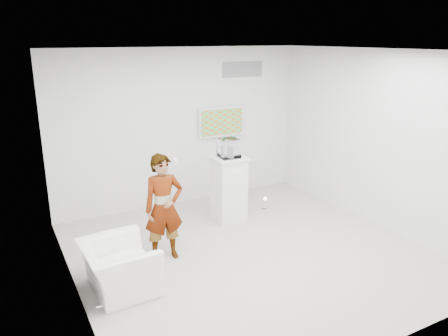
# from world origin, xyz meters

# --- Properties ---
(room) EXTENTS (5.01, 5.01, 3.00)m
(room) POSITION_xyz_m (0.00, 0.00, 1.50)
(room) COLOR #B9B2A9
(room) RESTS_ON ground
(tv) EXTENTS (1.00, 0.08, 0.60)m
(tv) POSITION_xyz_m (0.85, 2.45, 1.55)
(tv) COLOR silver
(tv) RESTS_ON room
(logo_decal) EXTENTS (0.90, 0.02, 0.30)m
(logo_decal) POSITION_xyz_m (1.35, 2.49, 2.55)
(logo_decal) COLOR slate
(logo_decal) RESTS_ON room
(person) EXTENTS (0.60, 0.42, 1.60)m
(person) POSITION_xyz_m (-1.16, 0.46, 0.80)
(person) COLOR white
(person) RESTS_ON room
(armchair) EXTENTS (0.91, 1.03, 0.65)m
(armchair) POSITION_xyz_m (-1.99, -0.07, 0.32)
(armchair) COLOR white
(armchair) RESTS_ON room
(pedestal) EXTENTS (0.58, 0.58, 1.16)m
(pedestal) POSITION_xyz_m (0.37, 1.28, 0.58)
(pedestal) COLOR silver
(pedestal) RESTS_ON room
(floor_uplight) EXTENTS (0.21, 0.21, 0.26)m
(floor_uplight) POSITION_xyz_m (1.17, 1.29, 0.13)
(floor_uplight) COLOR white
(floor_uplight) RESTS_ON room
(vitrine) EXTENTS (0.34, 0.34, 0.33)m
(vitrine) POSITION_xyz_m (0.37, 1.28, 1.32)
(vitrine) COLOR silver
(vitrine) RESTS_ON pedestal
(console) EXTENTS (0.09, 0.16, 0.22)m
(console) POSITION_xyz_m (0.37, 1.28, 1.27)
(console) COLOR silver
(console) RESTS_ON pedestal
(wii_remote) EXTENTS (0.08, 0.16, 0.04)m
(wii_remote) POSITION_xyz_m (-0.90, 0.59, 1.44)
(wii_remote) COLOR silver
(wii_remote) RESTS_ON person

